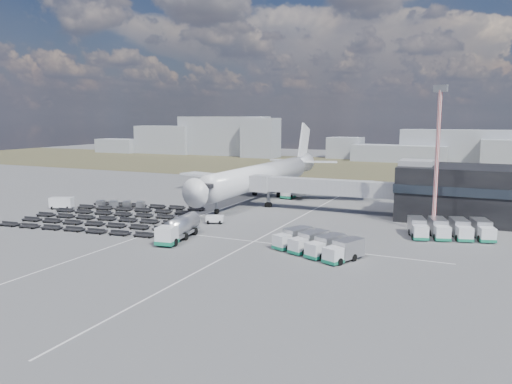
% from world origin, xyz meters
% --- Properties ---
extents(ground, '(420.00, 420.00, 0.00)m').
position_xyz_m(ground, '(0.00, 0.00, 0.00)').
color(ground, '#565659').
rests_on(ground, ground).
extents(grass_strip, '(420.00, 90.00, 0.01)m').
position_xyz_m(grass_strip, '(0.00, 110.00, 0.01)').
color(grass_strip, '#4C4B2D').
rests_on(grass_strip, ground).
extents(lane_markings, '(47.12, 110.00, 0.01)m').
position_xyz_m(lane_markings, '(9.77, 3.00, 0.01)').
color(lane_markings, silver).
rests_on(lane_markings, ground).
extents(terminal, '(30.40, 16.40, 11.00)m').
position_xyz_m(terminal, '(47.77, 23.96, 5.25)').
color(terminal, black).
rests_on(terminal, ground).
extents(jet_bridge, '(30.30, 3.80, 7.05)m').
position_xyz_m(jet_bridge, '(15.90, 20.42, 5.05)').
color(jet_bridge, '#939399').
rests_on(jet_bridge, ground).
extents(airliner, '(51.59, 64.53, 17.62)m').
position_xyz_m(airliner, '(0.00, 32.38, 5.29)').
color(airliner, white).
rests_on(airliner, ground).
extents(skyline, '(291.69, 24.78, 19.44)m').
position_xyz_m(skyline, '(1.49, 148.59, 6.64)').
color(skyline, '#9499A2').
rests_on(skyline, ground).
extents(fuel_tanker, '(4.36, 11.32, 3.57)m').
position_xyz_m(fuel_tanker, '(4.73, -11.70, 1.78)').
color(fuel_tanker, white).
rests_on(fuel_tanker, ground).
extents(pushback_tug, '(3.53, 2.73, 1.42)m').
position_xyz_m(pushback_tug, '(4.00, 1.15, 0.71)').
color(pushback_tug, white).
rests_on(pushback_tug, ground).
extents(utility_van, '(5.08, 3.73, 2.44)m').
position_xyz_m(utility_van, '(-32.25, 0.48, 1.22)').
color(utility_van, white).
rests_on(utility_van, ground).
extents(catering_truck, '(3.14, 6.76, 3.03)m').
position_xyz_m(catering_truck, '(6.13, 34.53, 1.55)').
color(catering_truck, white).
rests_on(catering_truck, ground).
extents(service_trucks_near, '(13.28, 10.61, 2.59)m').
position_xyz_m(service_trucks_near, '(26.96, -10.61, 1.41)').
color(service_trucks_near, white).
rests_on(service_trucks_near, ground).
extents(service_trucks_far, '(13.57, 9.91, 2.70)m').
position_xyz_m(service_trucks_far, '(43.28, 7.13, 1.47)').
color(service_trucks_far, white).
rests_on(service_trucks_far, ground).
extents(uld_row, '(11.07, 4.54, 1.54)m').
position_xyz_m(uld_row, '(-20.89, 5.37, 0.92)').
color(uld_row, black).
rests_on(uld_row, ground).
extents(baggage_dollies, '(33.09, 28.65, 0.81)m').
position_xyz_m(baggage_dollies, '(-15.96, -2.94, 0.40)').
color(baggage_dollies, black).
rests_on(baggage_dollies, ground).
extents(floodlight_mast, '(2.28, 1.86, 24.08)m').
position_xyz_m(floodlight_mast, '(40.55, 9.76, 12.07)').
color(floodlight_mast, '#AC1B1D').
rests_on(floodlight_mast, ground).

